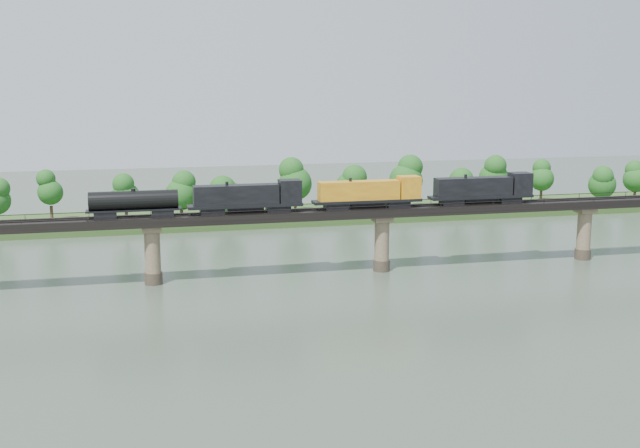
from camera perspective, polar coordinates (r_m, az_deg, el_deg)
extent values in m
plane|color=#334234|center=(116.92, 8.85, -6.77)|extent=(400.00, 400.00, 0.00)
cube|color=#28461C|center=(195.90, -0.45, 0.69)|extent=(300.00, 24.00, 1.60)
cylinder|color=#473A2D|center=(137.43, -11.75, -3.79)|extent=(3.00, 3.00, 2.00)
cylinder|color=#837156|center=(136.40, -11.82, -1.96)|extent=(2.60, 2.60, 9.00)
cube|color=#837156|center=(135.59, -11.89, -0.31)|extent=(3.20, 3.20, 1.00)
cylinder|color=#473A2D|center=(143.84, 4.40, -2.94)|extent=(3.00, 3.00, 2.00)
cylinder|color=#837156|center=(142.85, 4.42, -1.19)|extent=(2.60, 2.60, 9.00)
cube|color=#837156|center=(142.08, 4.45, 0.39)|extent=(3.20, 3.20, 1.00)
cylinder|color=#473A2D|center=(160.29, 18.17, -2.03)|extent=(3.00, 3.00, 2.00)
cylinder|color=#837156|center=(159.40, 18.26, -0.45)|extent=(2.60, 2.60, 9.00)
cube|color=#837156|center=(158.71, 18.35, 0.96)|extent=(3.20, 3.20, 1.00)
cube|color=black|center=(141.87, 4.45, 0.89)|extent=(220.00, 5.00, 1.50)
cube|color=black|center=(141.02, 4.55, 1.17)|extent=(220.00, 0.12, 0.16)
cube|color=black|center=(142.43, 4.37, 1.27)|extent=(220.00, 0.12, 0.16)
cube|color=black|center=(139.37, 4.76, 1.31)|extent=(220.00, 0.10, 0.10)
cube|color=black|center=(143.89, 4.17, 1.62)|extent=(220.00, 0.10, 0.10)
cube|color=black|center=(139.43, 4.76, 1.17)|extent=(0.08, 0.08, 0.70)
cube|color=black|center=(143.94, 4.17, 1.48)|extent=(0.08, 0.08, 0.70)
cylinder|color=#382619|center=(190.86, -18.54, 0.68)|extent=(0.70, 0.70, 3.71)
sphere|color=#144915|center=(190.11, -18.63, 2.14)|extent=(5.67, 5.67, 5.67)
sphere|color=#144915|center=(189.70, -18.68, 3.07)|extent=(4.25, 4.25, 4.25)
cylinder|color=#382619|center=(182.24, -13.59, 0.45)|extent=(0.70, 0.70, 3.51)
sphere|color=#144915|center=(181.49, -13.65, 1.90)|extent=(6.31, 6.31, 6.31)
sphere|color=#144915|center=(181.08, -13.69, 2.82)|extent=(4.73, 4.73, 4.73)
cylinder|color=#382619|center=(185.02, -9.81, 0.72)|extent=(0.70, 0.70, 3.34)
sphere|color=#144915|center=(184.31, -9.85, 2.08)|extent=(7.18, 7.18, 7.18)
sphere|color=#144915|center=(183.92, -9.88, 2.94)|extent=(5.39, 5.39, 5.39)
cylinder|color=#382619|center=(183.28, -6.56, 0.63)|extent=(0.70, 0.70, 2.83)
sphere|color=#144915|center=(182.66, -6.59, 1.79)|extent=(8.26, 8.26, 8.26)
sphere|color=#144915|center=(182.31, -6.60, 2.52)|extent=(6.19, 6.19, 6.19)
cylinder|color=#382619|center=(192.16, -1.77, 1.33)|extent=(0.70, 0.70, 3.96)
sphere|color=#144915|center=(191.37, -1.78, 2.89)|extent=(8.07, 8.07, 8.07)
sphere|color=#144915|center=(190.95, -1.78, 3.88)|extent=(6.05, 6.05, 6.05)
cylinder|color=#382619|center=(193.86, 2.26, 1.31)|extent=(0.70, 0.70, 3.27)
sphere|color=#144915|center=(193.19, 2.27, 2.58)|extent=(8.03, 8.03, 8.03)
sphere|color=#144915|center=(192.83, 2.27, 3.38)|extent=(6.02, 6.02, 6.02)
cylinder|color=#382619|center=(199.08, 6.09, 1.60)|extent=(0.70, 0.70, 3.92)
sphere|color=#144915|center=(198.33, 6.12, 3.09)|extent=(8.29, 8.29, 8.29)
sphere|color=#144915|center=(197.92, 6.14, 4.03)|extent=(6.21, 6.21, 6.21)
cylinder|color=#382619|center=(196.66, 9.77, 1.26)|extent=(0.70, 0.70, 3.02)
sphere|color=#144915|center=(196.05, 9.81, 2.42)|extent=(7.74, 7.74, 7.74)
sphere|color=#144915|center=(195.71, 9.83, 3.15)|extent=(5.80, 5.80, 5.80)
cylinder|color=#382619|center=(209.79, 12.18, 1.87)|extent=(0.70, 0.70, 3.80)
sphere|color=#144915|center=(209.09, 12.24, 3.24)|extent=(7.47, 7.47, 7.47)
sphere|color=#144915|center=(208.72, 12.27, 4.10)|extent=(5.60, 5.60, 5.60)
cylinder|color=#382619|center=(216.19, 15.44, 1.92)|extent=(0.70, 0.70, 3.38)
sphere|color=#144915|center=(215.58, 15.50, 3.11)|extent=(6.23, 6.23, 6.23)
sphere|color=#144915|center=(215.25, 15.53, 3.85)|extent=(4.67, 4.67, 4.67)
cylinder|color=#382619|center=(218.27, 19.37, 1.70)|extent=(0.70, 0.70, 2.77)
sphere|color=#144915|center=(217.76, 19.43, 2.66)|extent=(7.04, 7.04, 7.04)
sphere|color=#144915|center=(217.47, 19.46, 3.26)|extent=(5.28, 5.28, 5.28)
cylinder|color=#382619|center=(229.83, 21.47, 2.01)|extent=(0.70, 0.70, 2.94)
sphere|color=#144915|center=(229.32, 21.54, 2.98)|extent=(6.73, 6.73, 6.73)
sphere|color=#144915|center=(229.04, 21.58, 3.59)|extent=(5.05, 5.05, 5.05)
cube|color=black|center=(150.73, 13.30, 1.72)|extent=(4.09, 2.45, 1.12)
cube|color=black|center=(146.09, 9.34, 1.59)|extent=(4.09, 2.45, 1.12)
cube|color=black|center=(148.21, 11.36, 1.93)|extent=(19.43, 3.07, 0.51)
cube|color=black|center=(147.31, 10.84, 2.64)|extent=(14.32, 2.76, 3.27)
cube|color=black|center=(151.23, 14.04, 2.83)|extent=(3.68, 3.07, 3.89)
cylinder|color=black|center=(148.30, 11.35, 1.71)|extent=(6.14, 1.43, 1.43)
cube|color=black|center=(142.52, 5.54, 1.45)|extent=(4.09, 2.45, 1.12)
cube|color=black|center=(139.35, 1.15, 1.29)|extent=(4.09, 2.45, 1.12)
cube|color=black|center=(140.71, 3.37, 1.66)|extent=(19.43, 3.07, 0.51)
cube|color=gold|center=(140.00, 2.78, 2.40)|extent=(14.32, 2.76, 3.27)
cube|color=gold|center=(142.74, 6.33, 2.63)|extent=(3.68, 3.07, 3.89)
cylinder|color=black|center=(140.80, 3.37, 1.43)|extent=(6.14, 1.43, 1.43)
cube|color=black|center=(137.20, -2.99, 1.13)|extent=(4.09, 2.45, 1.12)
cube|color=black|center=(135.70, -7.67, 0.94)|extent=(4.09, 2.45, 1.12)
cube|color=black|center=(136.22, -5.33, 1.33)|extent=(19.43, 3.07, 0.51)
cube|color=black|center=(135.73, -5.98, 2.09)|extent=(14.32, 2.76, 3.27)
cube|color=black|center=(137.12, -2.16, 2.36)|extent=(3.68, 3.07, 3.89)
cylinder|color=black|center=(136.31, -5.32, 1.10)|extent=(6.14, 1.43, 1.43)
cube|color=black|center=(135.18, -11.12, 0.79)|extent=(3.58, 2.25, 1.12)
cube|color=black|center=(135.19, -15.02, 0.63)|extent=(3.58, 2.25, 1.12)
cube|color=black|center=(135.00, -13.08, 0.99)|extent=(15.34, 2.45, 0.31)
cylinder|color=black|center=(134.74, -13.11, 1.68)|extent=(14.32, 3.07, 3.07)
cylinder|color=black|center=(134.50, -13.14, 2.36)|extent=(0.72, 0.72, 0.51)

